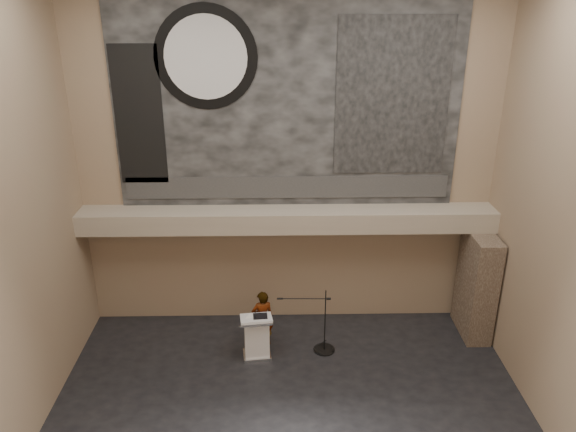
{
  "coord_description": "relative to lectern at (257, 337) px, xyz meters",
  "views": [
    {
      "loc": [
        -0.24,
        -8.85,
        8.23
      ],
      "look_at": [
        0.0,
        3.2,
        3.2
      ],
      "focal_mm": 35.0,
      "sensor_mm": 36.0,
      "label": 1
    }
  ],
  "objects": [
    {
      "name": "sprinkler_left",
      "position": [
        -0.84,
        1.35,
        2.12
      ],
      "size": [
        0.04,
        0.04,
        0.06
      ],
      "primitive_type": "cylinder",
      "color": "#B2893D",
      "rests_on": "soffit"
    },
    {
      "name": "banner_clock_rim",
      "position": [
        -1.04,
        1.73,
        6.15
      ],
      "size": [
        2.3,
        0.02,
        2.3
      ],
      "primitive_type": "cylinder",
      "rotation": [
        1.57,
        0.0,
        0.0
      ],
      "color": "black",
      "rests_on": "banner"
    },
    {
      "name": "banner_clock_face",
      "position": [
        -1.04,
        1.71,
        6.15
      ],
      "size": [
        1.84,
        0.02,
        1.84
      ],
      "primitive_type": "cylinder",
      "rotation": [
        1.57,
        0.0,
        0.0
      ],
      "color": "silver",
      "rests_on": "banner"
    },
    {
      "name": "soffit",
      "position": [
        0.76,
        1.4,
        2.4
      ],
      "size": [
        10.0,
        0.8,
        0.5
      ],
      "primitive_type": "cube",
      "color": "gray",
      "rests_on": "wall_back"
    },
    {
      "name": "mic_stand",
      "position": [
        1.58,
        0.22,
        -0.32
      ],
      "size": [
        1.38,
        0.52,
        1.65
      ],
      "rotation": [
        0.0,
        0.0,
        -0.03
      ],
      "color": "black",
      "rests_on": "floor"
    },
    {
      "name": "papers",
      "position": [
        -0.12,
        -0.03,
        0.55
      ],
      "size": [
        0.29,
        0.33,
        0.0
      ],
      "primitive_type": "cube",
      "rotation": [
        0.0,
        0.0,
        -0.39
      ],
      "color": "white",
      "rests_on": "lectern"
    },
    {
      "name": "stone_pier",
      "position": [
        5.41,
        0.95,
        0.8
      ],
      "size": [
        0.6,
        1.4,
        2.7
      ],
      "primitive_type": "cube",
      "color": "#44352A",
      "rests_on": "floor"
    },
    {
      "name": "banner",
      "position": [
        0.76,
        1.77,
        5.15
      ],
      "size": [
        8.0,
        0.05,
        5.0
      ],
      "primitive_type": "cube",
      "color": "black",
      "rests_on": "wall_back"
    },
    {
      "name": "binder",
      "position": [
        0.1,
        -0.02,
        0.56
      ],
      "size": [
        0.34,
        0.28,
        0.04
      ],
      "primitive_type": "cube",
      "rotation": [
        0.0,
        0.0,
        0.07
      ],
      "color": "black",
      "rests_on": "lectern"
    },
    {
      "name": "banner_building_print",
      "position": [
        3.16,
        1.73,
        5.25
      ],
      "size": [
        2.6,
        0.02,
        3.6
      ],
      "primitive_type": "cube",
      "color": "black",
      "rests_on": "banner"
    },
    {
      "name": "wall_left",
      "position": [
        -4.24,
        -2.2,
        3.7
      ],
      "size": [
        0.02,
        8.0,
        8.5
      ],
      "primitive_type": "cube",
      "color": "#8B7058",
      "rests_on": "floor"
    },
    {
      "name": "wall_back",
      "position": [
        0.76,
        1.8,
        3.7
      ],
      "size": [
        10.0,
        0.02,
        8.5
      ],
      "primitive_type": "cube",
      "color": "#8B7058",
      "rests_on": "floor"
    },
    {
      "name": "lectern",
      "position": [
        0.0,
        0.0,
        0.0
      ],
      "size": [
        0.78,
        0.6,
        1.14
      ],
      "rotation": [
        0.0,
        0.0,
        0.12
      ],
      "color": "silver",
      "rests_on": "floor"
    },
    {
      "name": "sprinkler_right",
      "position": [
        2.66,
        1.35,
        2.12
      ],
      "size": [
        0.04,
        0.04,
        0.06
      ],
      "primitive_type": "cylinder",
      "color": "#B2893D",
      "rests_on": "soffit"
    },
    {
      "name": "floor",
      "position": [
        0.76,
        -2.2,
        -0.55
      ],
      "size": [
        10.0,
        10.0,
        0.0
      ],
      "primitive_type": "plane",
      "color": "black",
      "rests_on": "ground"
    },
    {
      "name": "banner_text_strip",
      "position": [
        0.76,
        1.73,
        3.1
      ],
      "size": [
        7.76,
        0.02,
        0.55
      ],
      "primitive_type": "cube",
      "color": "#2B2B2B",
      "rests_on": "banner"
    },
    {
      "name": "speaker_person",
      "position": [
        0.13,
        0.5,
        0.18
      ],
      "size": [
        0.61,
        0.48,
        1.47
      ],
      "primitive_type": "imported",
      "rotation": [
        0.0,
        0.0,
        3.41
      ],
      "color": "white",
      "rests_on": "floor"
    },
    {
      "name": "banner_brick_print",
      "position": [
        -2.64,
        1.73,
        4.85
      ],
      "size": [
        1.1,
        0.02,
        3.2
      ],
      "primitive_type": "cube",
      "color": "black",
      "rests_on": "banner"
    },
    {
      "name": "wall_front",
      "position": [
        0.76,
        -6.2,
        3.7
      ],
      "size": [
        10.0,
        0.02,
        8.5
      ],
      "primitive_type": "cube",
      "color": "#8B7058",
      "rests_on": "floor"
    }
  ]
}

